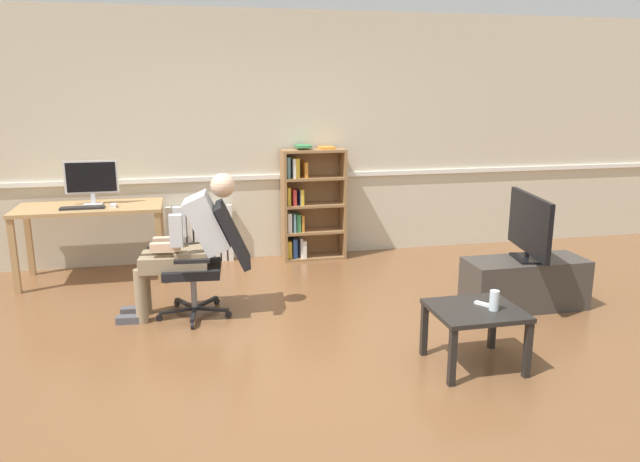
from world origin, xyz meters
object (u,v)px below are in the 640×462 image
at_px(computer_desk, 90,216).
at_px(bookshelf, 308,205).
at_px(imac_monitor, 91,179).
at_px(coffee_table, 475,317).
at_px(keyboard, 82,208).
at_px(computer_mouse, 114,206).
at_px(office_chair, 211,256).
at_px(tv_stand, 524,283).
at_px(spare_remote, 485,305).
at_px(tv_screen, 529,226).
at_px(drinking_glass, 494,300).
at_px(radiator, 200,234).
at_px(person_seated, 188,242).

bearing_deg(computer_desk, bookshelf, 7.35).
xyz_separation_m(imac_monitor, coffee_table, (2.81, -2.69, -0.65)).
xyz_separation_m(imac_monitor, keyboard, (-0.07, -0.22, -0.24)).
height_order(imac_monitor, computer_mouse, imac_monitor).
height_order(office_chair, tv_stand, office_chair).
bearing_deg(imac_monitor, office_chair, -50.61).
bearing_deg(spare_remote, tv_screen, 11.84).
distance_m(drinking_glass, spare_remote, 0.11).
height_order(computer_mouse, tv_screen, tv_screen).
height_order(imac_monitor, office_chair, imac_monitor).
bearing_deg(keyboard, computer_desk, 73.01).
relative_size(radiator, coffee_table, 1.18).
relative_size(bookshelf, radiator, 1.81).
bearing_deg(computer_desk, tv_screen, -23.64).
xyz_separation_m(coffee_table, drinking_glass, (0.10, -0.06, 0.13)).
distance_m(radiator, person_seated, 1.66).
xyz_separation_m(tv_stand, spare_remote, (-0.88, -0.93, 0.21)).
height_order(radiator, office_chair, office_chair).
height_order(office_chair, drinking_glass, office_chair).
height_order(radiator, coffee_table, radiator).
bearing_deg(radiator, tv_stand, -36.90).
bearing_deg(computer_desk, keyboard, -106.99).
xyz_separation_m(keyboard, tv_stand, (3.84, -1.52, -0.55)).
bearing_deg(coffee_table, radiator, 120.55).
height_order(keyboard, office_chair, office_chair).
bearing_deg(spare_remote, drinking_glass, -113.33).
relative_size(computer_desk, keyboard, 3.43).
height_order(radiator, spare_remote, radiator).
distance_m(computer_desk, office_chair, 1.68).
height_order(bookshelf, office_chair, bookshelf).
height_order(computer_mouse, coffee_table, computer_mouse).
xyz_separation_m(computer_mouse, tv_stand, (3.56, -1.54, -0.55)).
xyz_separation_m(drinking_glass, spare_remote, (-0.02, 0.09, -0.06)).
distance_m(keyboard, drinking_glass, 3.92).
distance_m(keyboard, tv_screen, 4.13).
relative_size(computer_mouse, coffee_table, 0.17).
bearing_deg(tv_screen, computer_desk, 76.63).
distance_m(tv_screen, drinking_glass, 1.35).
xyz_separation_m(radiator, drinking_glass, (1.88, -3.07, 0.18)).
distance_m(computer_desk, keyboard, 0.18).
xyz_separation_m(office_chair, drinking_glass, (1.82, -1.43, -0.03)).
bearing_deg(tv_stand, spare_remote, -133.48).
relative_size(tv_screen, spare_remote, 5.70).
relative_size(computer_desk, bookshelf, 1.09).
bearing_deg(computer_mouse, spare_remote, -42.64).
relative_size(tv_screen, drinking_glass, 6.17).
bearing_deg(keyboard, spare_remote, -39.55).
distance_m(computer_desk, tv_stand, 4.17).
bearing_deg(radiator, tv_screen, -36.88).
xyz_separation_m(bookshelf, radiator, (-1.20, 0.10, -0.30)).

